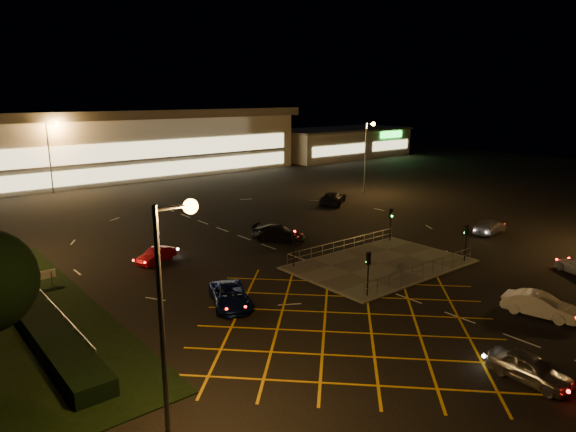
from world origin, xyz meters
TOP-DOWN VIEW (x-y plane):
  - ground at (0.00, 0.00)m, footprint 180.00×180.00m
  - pedestrian_island at (2.00, -2.00)m, footprint 14.00×9.00m
  - hedge at (-23.00, 6.00)m, footprint 2.00×26.00m
  - supermarket at (0.00, 61.95)m, footprint 72.00×26.50m
  - retail_unit_a at (46.00, 53.97)m, footprint 18.80×14.80m
  - retail_unit_b at (62.00, 53.96)m, footprint 14.80×14.80m
  - streetlight_sw at (-21.56, -12.00)m, footprint 1.78×0.56m
  - streetlight_ne at (24.44, 20.00)m, footprint 1.78×0.56m
  - streetlight_far_left at (-9.56, 48.00)m, footprint 1.78×0.56m
  - streetlight_far_right at (30.44, 50.00)m, footprint 1.78×0.56m
  - signal_sw at (-4.00, -5.99)m, footprint 0.28×0.30m
  - signal_se at (8.00, -5.99)m, footprint 0.28×0.30m
  - signal_nw at (-4.00, 1.99)m, footprint 0.28×0.30m
  - signal_ne at (8.00, 1.99)m, footprint 0.28×0.30m
  - car_near_silver at (-5.90, -18.33)m, footprint 1.72×4.06m
  - car_queue_white at (2.13, -15.06)m, footprint 2.44×4.70m
  - car_left_blue at (-12.20, -1.25)m, footprint 4.06×5.50m
  - car_far_dkgrey at (-0.11, 8.90)m, footprint 4.59×5.46m
  - car_right_silver at (18.06, -2.51)m, footprint 4.73×2.28m
  - car_circ_red at (-12.01, 10.35)m, footprint 3.96×2.77m
  - car_east_grey at (16.07, 18.11)m, footprint 6.17×5.41m

SIDE VIEW (x-z plane):
  - ground at x=0.00m, z-range 0.00..0.00m
  - pedestrian_island at x=2.00m, z-range 0.00..0.12m
  - hedge at x=-23.00m, z-range 0.00..1.00m
  - car_circ_red at x=-12.01m, z-range 0.00..1.24m
  - car_near_silver at x=-5.90m, z-range 0.00..1.37m
  - car_left_blue at x=-12.20m, z-range 0.00..1.39m
  - car_queue_white at x=2.13m, z-range 0.00..1.47m
  - car_far_dkgrey at x=-0.11m, z-range 0.00..1.50m
  - car_right_silver at x=18.06m, z-range 0.00..1.56m
  - car_east_grey at x=16.07m, z-range 0.00..1.58m
  - signal_sw at x=-4.00m, z-range 0.79..3.94m
  - signal_se at x=8.00m, z-range 0.79..3.94m
  - signal_nw at x=-4.00m, z-range 0.79..3.94m
  - signal_ne at x=8.00m, z-range 0.79..3.94m
  - retail_unit_a at x=46.00m, z-range 0.04..6.39m
  - retail_unit_b at x=62.00m, z-range 0.05..6.40m
  - supermarket at x=0.00m, z-range 0.06..10.56m
  - streetlight_sw at x=-21.56m, z-range 1.55..11.58m
  - streetlight_ne at x=24.44m, z-range 1.55..11.58m
  - streetlight_far_left at x=-9.56m, z-range 1.55..11.58m
  - streetlight_far_right at x=30.44m, z-range 1.55..11.58m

